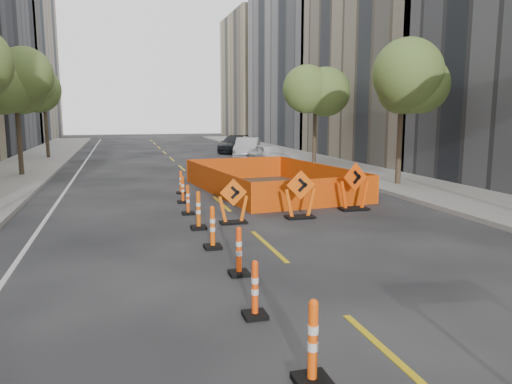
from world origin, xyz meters
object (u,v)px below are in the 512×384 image
object	(u,v)px
channelizer_2	(255,289)
channelizer_7	(183,190)
channelizer_3	(239,251)
parked_car_far	(234,144)
channelizer_6	(188,200)
parked_car_near	(269,154)
channelizer_8	(181,182)
channelizer_5	(198,210)
channelizer_4	(213,227)
parked_car_mid	(247,148)
chevron_sign_center	(300,194)
chevron_sign_left	(233,201)
channelizer_1	(313,342)
chevron_sign_right	(354,186)

from	to	relation	value
channelizer_2	channelizer_7	size ratio (longest dim) A/B	0.97
channelizer_3	parked_car_far	xyz separation A→B (m)	(6.74, 30.49, 0.18)
channelizer_6	parked_car_far	world-z (taller)	parked_car_far
channelizer_3	parked_car_near	size ratio (longest dim) A/B	0.26
channelizer_8	parked_car_near	world-z (taller)	parked_car_near
channelizer_5	channelizer_4	bearing A→B (deg)	-89.44
channelizer_4	parked_car_near	bearing A→B (deg)	69.28
parked_car_near	channelizer_2	bearing A→B (deg)	-114.84
parked_car_mid	chevron_sign_center	bearing A→B (deg)	-79.96
channelizer_3	chevron_sign_left	size ratio (longest dim) A/B	0.75
channelizer_1	channelizer_2	xyz separation A→B (m)	(-0.15, 2.13, -0.07)
channelizer_8	chevron_sign_right	xyz separation A→B (m)	(5.27, -5.01, 0.34)
channelizer_3	parked_car_far	size ratio (longest dim) A/B	0.21
chevron_sign_right	parked_car_far	size ratio (longest dim) A/B	0.34
channelizer_3	channelizer_4	xyz separation A→B (m)	(-0.16, 2.13, 0.02)
chevron_sign_right	channelizer_7	bearing A→B (deg)	136.63
channelizer_1	chevron_sign_right	size ratio (longest dim) A/B	0.67
chevron_sign_left	parked_car_near	world-z (taller)	chevron_sign_left
channelizer_3	chevron_sign_center	bearing A→B (deg)	57.53
channelizer_8	chevron_sign_left	distance (m)	6.02
channelizer_7	chevron_sign_center	world-z (taller)	chevron_sign_center
channelizer_2	parked_car_near	world-z (taller)	parked_car_near
channelizer_8	chevron_sign_center	bearing A→B (deg)	-62.21
chevron_sign_left	channelizer_7	bearing A→B (deg)	107.50
channelizer_2	parked_car_far	bearing A→B (deg)	77.94
channelizer_4	parked_car_near	distance (m)	19.61
channelizer_2	chevron_sign_left	distance (m)	6.95
chevron_sign_left	channelizer_1	bearing A→B (deg)	-94.24
channelizer_5	parked_car_near	size ratio (longest dim) A/B	0.28
channelizer_1	channelizer_3	size ratio (longest dim) A/B	1.08
channelizer_2	chevron_sign_left	bearing A→B (deg)	80.29
channelizer_4	chevron_sign_left	bearing A→B (deg)	67.02
channelizer_3	channelizer_1	bearing A→B (deg)	-91.14
parked_car_far	channelizer_7	bearing A→B (deg)	-82.96
channelizer_5	chevron_sign_left	distance (m)	1.21
channelizer_2	channelizer_4	distance (m)	4.27
channelizer_2	channelizer_7	world-z (taller)	channelizer_7
parked_car_far	chevron_sign_right	bearing A→B (deg)	-68.85
channelizer_1	chevron_sign_right	world-z (taller)	chevron_sign_right
channelizer_5	channelizer_7	distance (m)	4.27
channelizer_2	parked_car_mid	xyz separation A→B (m)	(6.79, 27.40, 0.26)
parked_car_near	parked_car_far	distance (m)	10.02
channelizer_3	parked_car_mid	distance (m)	26.10
channelizer_4	parked_car_mid	world-z (taller)	parked_car_mid
channelizer_2	channelizer_5	distance (m)	6.40
chevron_sign_center	parked_car_near	size ratio (longest dim) A/B	0.39
channelizer_7	parked_car_near	world-z (taller)	parked_car_near
channelizer_8	chevron_sign_center	distance (m)	6.53
chevron_sign_right	channelizer_1	bearing A→B (deg)	-134.25
channelizer_8	chevron_sign_left	xyz separation A→B (m)	(0.86, -5.96, 0.20)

